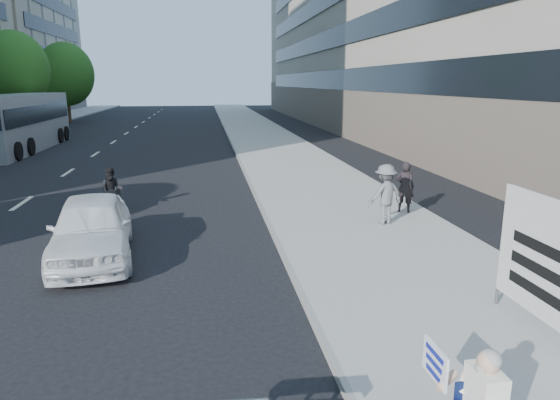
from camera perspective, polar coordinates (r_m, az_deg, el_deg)
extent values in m
plane|color=black|center=(10.39, -6.50, -9.52)|extent=(160.00, 160.00, 0.00)
cube|color=#9D9B92|center=(30.14, -0.36, 5.82)|extent=(5.00, 120.00, 0.15)
cube|color=gray|center=(45.42, 14.82, 20.49)|extent=(14.00, 70.00, 20.00)
cylinder|color=#382616|center=(41.87, -27.58, 8.38)|extent=(0.30, 0.30, 2.97)
ellipsoid|color=#285516|center=(41.80, -28.09, 13.02)|extent=(4.80, 4.80, 5.52)
cylinder|color=#382616|center=(55.30, -22.95, 9.50)|extent=(0.30, 0.30, 2.62)
ellipsoid|color=#285516|center=(55.24, -23.28, 13.08)|extent=(5.40, 5.40, 6.21)
cube|color=#111E4D|center=(5.96, 21.07, -20.35)|extent=(0.40, 0.02, 0.40)
cube|color=#F0E5D0|center=(5.75, 22.37, -19.93)|extent=(0.26, 0.42, 0.56)
sphere|color=tan|center=(5.56, 22.72, -16.71)|extent=(0.23, 0.23, 0.23)
ellipsoid|color=gray|center=(5.56, 22.93, -16.41)|extent=(0.22, 0.24, 0.19)
ellipsoid|color=gray|center=(5.56, 21.91, -17.49)|extent=(0.10, 0.14, 0.13)
cylinder|color=#F0E5D0|center=(5.89, 20.42, -18.63)|extent=(0.26, 0.20, 0.32)
cylinder|color=tan|center=(5.99, 18.52, -19.02)|extent=(0.30, 0.21, 0.18)
cube|color=white|center=(6.01, 17.32, -17.37)|extent=(0.03, 0.55, 0.40)
imported|color=slate|center=(14.12, 11.94, 0.64)|extent=(1.22, 0.92, 1.68)
imported|color=black|center=(15.55, 14.07, 1.45)|extent=(0.67, 0.58, 1.54)
cylinder|color=#4C4C4C|center=(9.55, 24.08, -4.73)|extent=(0.06, 0.06, 2.20)
cube|color=black|center=(8.65, 27.53, -4.80)|extent=(0.01, 1.30, 0.18)
cube|color=black|center=(8.76, 27.29, -6.98)|extent=(0.01, 1.30, 0.18)
cube|color=black|center=(8.88, 27.04, -9.11)|extent=(0.01, 1.30, 0.18)
imported|color=white|center=(12.32, -20.73, -3.00)|extent=(2.30, 4.52, 1.47)
cylinder|color=black|center=(16.02, -18.91, -0.75)|extent=(0.13, 0.64, 0.64)
cylinder|color=black|center=(17.36, -18.12, 0.36)|extent=(0.13, 0.64, 0.64)
cube|color=black|center=(16.64, -18.56, 0.60)|extent=(0.26, 1.20, 0.35)
imported|color=black|center=(16.51, -18.65, 1.07)|extent=(0.70, 0.55, 1.42)
cube|color=gray|center=(33.99, -27.60, 7.84)|extent=(2.52, 12.00, 3.30)
cube|color=black|center=(33.57, -25.63, 8.94)|extent=(0.08, 11.50, 1.00)
cylinder|color=black|center=(29.46, -27.81, 4.94)|extent=(0.25, 1.00, 1.00)
cylinder|color=black|center=(31.34, -26.64, 5.48)|extent=(0.25, 1.00, 1.00)
cylinder|color=black|center=(37.79, -27.53, 6.50)|extent=(0.25, 1.00, 1.00)
cylinder|color=black|center=(37.06, -23.86, 6.76)|extent=(0.25, 1.00, 1.00)
cylinder|color=black|center=(39.20, -26.84, 6.76)|extent=(0.25, 1.00, 1.00)
cylinder|color=black|center=(38.50, -23.29, 7.02)|extent=(0.25, 1.00, 1.00)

